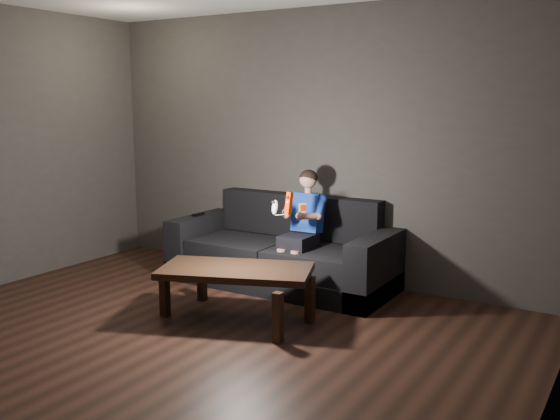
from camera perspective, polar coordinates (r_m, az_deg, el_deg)
The scene contains 9 objects.
floor at distance 4.60m, azimuth -12.04°, elevation -13.23°, with size 5.00×5.00×0.00m, color black.
back_wall at distance 6.29m, azimuth 3.35°, elevation 5.89°, with size 5.00×0.04×2.70m, color #3A3733.
right_wall at distance 3.11m, azimuth 22.78°, elevation 0.98°, with size 0.04×5.00×2.70m, color #3A3733.
sofa at distance 6.17m, azimuth 0.33°, elevation -4.25°, with size 2.22×0.96×0.86m.
child at distance 5.90m, azimuth 2.10°, elevation -0.75°, with size 0.42×0.51×1.02m.
wii_remote_red at distance 5.49m, azimuth 0.81°, elevation 0.61°, with size 0.06×0.08×0.20m.
nunchuk_white at distance 5.58m, azimuth -0.48°, elevation 0.25°, with size 0.06×0.09×0.14m.
wii_remote_black at distance 6.59m, azimuth -7.49°, elevation -0.40°, with size 0.04×0.15×0.03m.
coffee_table at distance 5.16m, azimuth -4.05°, elevation -5.90°, with size 1.36×1.01×0.45m.
Camera 1 is at (2.94, -3.04, 1.79)m, focal length 40.00 mm.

